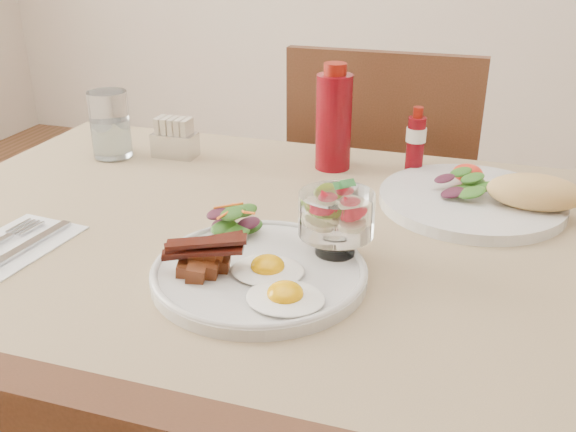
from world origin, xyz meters
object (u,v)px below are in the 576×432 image
object	(u,v)px
fruit_cup	(336,214)
hot_sauce_bottle	(415,143)
water_glass	(111,129)
main_plate	(259,273)
sugar_caddy	(175,140)
table	(311,297)
second_plate	(486,197)
chair_far	(383,209)
ketchup_bottle	(334,120)

from	to	relation	value
fruit_cup	hot_sauce_bottle	world-z (taller)	hot_sauce_bottle
hot_sauce_bottle	water_glass	bearing A→B (deg)	-172.33
fruit_cup	water_glass	world-z (taller)	water_glass
fruit_cup	hot_sauce_bottle	distance (m)	0.37
main_plate	sugar_caddy	bearing A→B (deg)	128.72
table	main_plate	distance (m)	0.16
second_plate	hot_sauce_bottle	distance (m)	0.18
fruit_cup	chair_far	bearing A→B (deg)	93.56
water_glass	second_plate	bearing A→B (deg)	-3.22
table	ketchup_bottle	world-z (taller)	ketchup_bottle
chair_far	second_plate	size ratio (longest dim) A/B	2.92
chair_far	second_plate	xyz separation A→B (m)	(0.23, -0.46, 0.25)
second_plate	water_glass	size ratio (longest dim) A/B	2.47
chair_far	fruit_cup	size ratio (longest dim) A/B	9.15
chair_far	second_plate	distance (m)	0.57
fruit_cup	hot_sauce_bottle	bearing A→B (deg)	81.26
water_glass	hot_sauce_bottle	bearing A→B (deg)	7.67
hot_sauce_bottle	chair_far	bearing A→B (deg)	106.57
sugar_caddy	water_glass	distance (m)	0.13
table	fruit_cup	size ratio (longest dim) A/B	13.09
main_plate	table	bearing A→B (deg)	71.20
hot_sauce_bottle	fruit_cup	bearing A→B (deg)	-98.74
second_plate	sugar_caddy	world-z (taller)	sugar_caddy
ketchup_bottle	hot_sauce_bottle	distance (m)	0.15
main_plate	hot_sauce_bottle	bearing A→B (deg)	72.37
main_plate	chair_far	bearing A→B (deg)	87.12
ketchup_bottle	sugar_caddy	xyz separation A→B (m)	(-0.31, -0.03, -0.06)
table	ketchup_bottle	xyz separation A→B (m)	(-0.05, 0.32, 0.18)
chair_far	main_plate	distance (m)	0.81
main_plate	hot_sauce_bottle	world-z (taller)	hot_sauce_bottle
hot_sauce_bottle	second_plate	bearing A→B (deg)	-41.86
main_plate	sugar_caddy	distance (m)	0.51
sugar_caddy	fruit_cup	bearing A→B (deg)	-39.28
ketchup_bottle	sugar_caddy	bearing A→B (deg)	-174.07
chair_far	second_plate	bearing A→B (deg)	-63.04
second_plate	water_glass	bearing A→B (deg)	176.78
ketchup_bottle	hot_sauce_bottle	world-z (taller)	ketchup_bottle
hot_sauce_bottle	sugar_caddy	bearing A→B (deg)	-174.99
hot_sauce_bottle	sugar_caddy	size ratio (longest dim) A/B	1.49
ketchup_bottle	water_glass	size ratio (longest dim) A/B	1.51
chair_far	water_glass	world-z (taller)	chair_far
fruit_cup	hot_sauce_bottle	size ratio (longest dim) A/B	0.80
sugar_caddy	water_glass	xyz separation A→B (m)	(-0.12, -0.04, 0.02)
table	water_glass	distance (m)	0.56
chair_far	ketchup_bottle	xyz separation A→B (m)	(-0.05, -0.35, 0.32)
hot_sauce_bottle	water_glass	xyz separation A→B (m)	(-0.58, -0.08, -0.00)
table	main_plate	xyz separation A→B (m)	(-0.04, -0.11, 0.10)
table	second_plate	world-z (taller)	second_plate
chair_far	second_plate	world-z (taller)	chair_far
main_plate	fruit_cup	size ratio (longest dim) A/B	2.76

